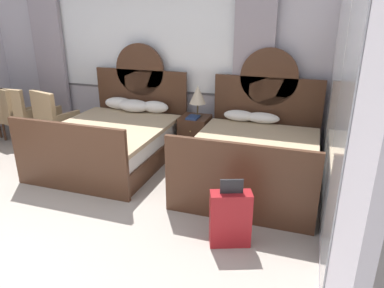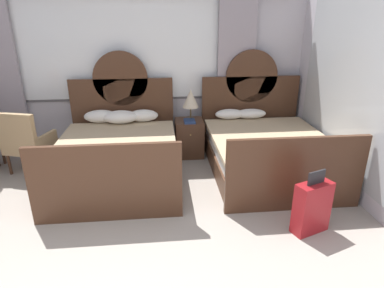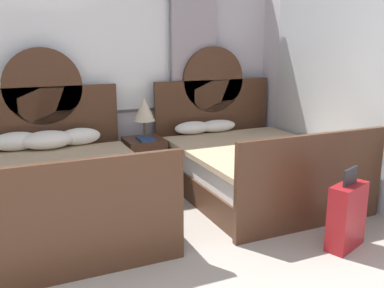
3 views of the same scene
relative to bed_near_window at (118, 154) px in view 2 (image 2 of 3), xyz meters
The scene contains 9 objects.
wall_back_window 1.61m from the bed_near_window, 89.20° to the left, with size 6.22×0.22×2.70m.
wall_right_mirror 3.48m from the bed_near_window, 18.57° to the right, with size 0.08×4.53×2.70m.
bed_near_window is the anchor object (origin of this frame).
bed_near_mirror 2.21m from the bed_near_window, ahead, with size 1.71×2.21×1.73m.
nightstand_between_beds 1.31m from the bed_near_window, 32.37° to the left, with size 0.46×0.49×0.62m.
table_lamp_on_nightstand 1.50m from the bed_near_window, 33.29° to the left, with size 0.27×0.27×0.51m.
book_on_nightstand 1.30m from the bed_near_window, 28.86° to the left, with size 0.18×0.26×0.03m.
armchair_by_window_left 1.42m from the bed_near_window, 167.51° to the left, with size 0.72×0.72×0.97m.
suitcase_on_floor 2.74m from the bed_near_window, 35.20° to the right, with size 0.45×0.31×0.74m.
Camera 2 is at (0.62, -1.73, 2.23)m, focal length 30.51 mm.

